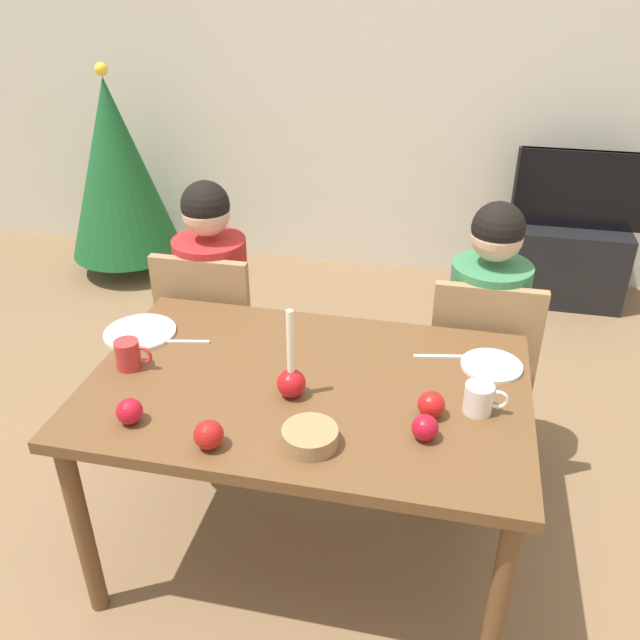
{
  "coord_description": "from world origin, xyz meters",
  "views": [
    {
      "loc": [
        0.41,
        -1.69,
        1.98
      ],
      "look_at": [
        0.0,
        0.2,
        0.87
      ],
      "focal_mm": 37.45,
      "sensor_mm": 36.0,
      "label": 1
    }
  ],
  "objects_px": {
    "person_right_child": "(481,347)",
    "mug_left": "(129,355)",
    "plate_right": "(492,366)",
    "mug_right": "(480,399)",
    "apple_far_edge": "(130,411)",
    "bowl_walnuts": "(310,437)",
    "tv": "(583,190)",
    "apple_by_right_mug": "(425,428)",
    "apple_near_candle": "(431,404)",
    "person_left_child": "(215,317)",
    "plate_left": "(140,332)",
    "tv_stand": "(568,263)",
    "chair_right": "(480,363)",
    "chair_left": "(214,333)",
    "christmas_tree": "(117,169)",
    "candle_centerpiece": "(291,378)",
    "apple_by_left_plate": "(209,435)",
    "dining_table": "(307,404)"
  },
  "relations": [
    {
      "from": "chair_right",
      "to": "christmas_tree",
      "type": "distance_m",
      "value": 2.77
    },
    {
      "from": "chair_left",
      "to": "tv",
      "type": "xyz_separation_m",
      "value": [
        1.67,
        1.69,
        0.2
      ]
    },
    {
      "from": "chair_right",
      "to": "person_right_child",
      "type": "distance_m",
      "value": 0.07
    },
    {
      "from": "chair_right",
      "to": "plate_left",
      "type": "relative_size",
      "value": 3.53
    },
    {
      "from": "bowl_walnuts",
      "to": "tv",
      "type": "bearing_deg",
      "value": 68.18
    },
    {
      "from": "tv_stand",
      "to": "plate_left",
      "type": "relative_size",
      "value": 2.51
    },
    {
      "from": "tv",
      "to": "apple_by_right_mug",
      "type": "relative_size",
      "value": 10.3
    },
    {
      "from": "plate_right",
      "to": "mug_left",
      "type": "distance_m",
      "value": 1.19
    },
    {
      "from": "tv_stand",
      "to": "christmas_tree",
      "type": "height_order",
      "value": "christmas_tree"
    },
    {
      "from": "chair_right",
      "to": "apple_far_edge",
      "type": "distance_m",
      "value": 1.39
    },
    {
      "from": "christmas_tree",
      "to": "mug_left",
      "type": "bearing_deg",
      "value": -61.56
    },
    {
      "from": "plate_right",
      "to": "mug_right",
      "type": "relative_size",
      "value": 1.54
    },
    {
      "from": "chair_right",
      "to": "tv_stand",
      "type": "relative_size",
      "value": 1.41
    },
    {
      "from": "chair_left",
      "to": "apple_by_left_plate",
      "type": "bearing_deg",
      "value": -69.33
    },
    {
      "from": "mug_right",
      "to": "apple_far_edge",
      "type": "bearing_deg",
      "value": -164.79
    },
    {
      "from": "tv",
      "to": "apple_by_right_mug",
      "type": "height_order",
      "value": "tv"
    },
    {
      "from": "candle_centerpiece",
      "to": "chair_right",
      "type": "bearing_deg",
      "value": 48.99
    },
    {
      "from": "apple_far_edge",
      "to": "bowl_walnuts",
      "type": "bearing_deg",
      "value": 1.65
    },
    {
      "from": "person_right_child",
      "to": "apple_near_candle",
      "type": "bearing_deg",
      "value": -102.82
    },
    {
      "from": "person_right_child",
      "to": "tv",
      "type": "height_order",
      "value": "person_right_child"
    },
    {
      "from": "mug_left",
      "to": "apple_far_edge",
      "type": "xyz_separation_m",
      "value": [
        0.13,
        -0.27,
        -0.01
      ]
    },
    {
      "from": "tv_stand",
      "to": "christmas_tree",
      "type": "relative_size",
      "value": 0.47
    },
    {
      "from": "apple_far_edge",
      "to": "apple_near_candle",
      "type": "bearing_deg",
      "value": 14.34
    },
    {
      "from": "candle_centerpiece",
      "to": "apple_by_right_mug",
      "type": "distance_m",
      "value": 0.44
    },
    {
      "from": "christmas_tree",
      "to": "plate_left",
      "type": "relative_size",
      "value": 5.3
    },
    {
      "from": "tv",
      "to": "apple_by_left_plate",
      "type": "distance_m",
      "value": 2.96
    },
    {
      "from": "bowl_walnuts",
      "to": "apple_near_candle",
      "type": "bearing_deg",
      "value": 32.4
    },
    {
      "from": "tv",
      "to": "bowl_walnuts",
      "type": "xyz_separation_m",
      "value": [
        -1.04,
        -2.59,
        0.07
      ]
    },
    {
      "from": "candle_centerpiece",
      "to": "apple_near_candle",
      "type": "height_order",
      "value": "candle_centerpiece"
    },
    {
      "from": "tv",
      "to": "christmas_tree",
      "type": "height_order",
      "value": "christmas_tree"
    },
    {
      "from": "person_right_child",
      "to": "candle_centerpiece",
      "type": "relative_size",
      "value": 3.9
    },
    {
      "from": "tv_stand",
      "to": "apple_by_right_mug",
      "type": "bearing_deg",
      "value": -106.25
    },
    {
      "from": "chair_right",
      "to": "bowl_walnuts",
      "type": "height_order",
      "value": "chair_right"
    },
    {
      "from": "dining_table",
      "to": "apple_far_edge",
      "type": "distance_m",
      "value": 0.56
    },
    {
      "from": "person_left_child",
      "to": "apple_by_right_mug",
      "type": "xyz_separation_m",
      "value": [
        0.94,
        -0.83,
        0.22
      ]
    },
    {
      "from": "person_right_child",
      "to": "mug_left",
      "type": "xyz_separation_m",
      "value": [
        -1.15,
        -0.68,
        0.23
      ]
    },
    {
      "from": "plate_left",
      "to": "plate_right",
      "type": "height_order",
      "value": "same"
    },
    {
      "from": "person_left_child",
      "to": "mug_left",
      "type": "distance_m",
      "value": 0.71
    },
    {
      "from": "plate_left",
      "to": "plate_right",
      "type": "bearing_deg",
      "value": 2.28
    },
    {
      "from": "christmas_tree",
      "to": "plate_left",
      "type": "xyz_separation_m",
      "value": [
        1.1,
        -1.94,
        0.05
      ]
    },
    {
      "from": "mug_left",
      "to": "apple_near_candle",
      "type": "relative_size",
      "value": 1.55
    },
    {
      "from": "chair_left",
      "to": "tv_stand",
      "type": "relative_size",
      "value": 1.41
    },
    {
      "from": "bowl_walnuts",
      "to": "apple_by_left_plate",
      "type": "relative_size",
      "value": 1.87
    },
    {
      "from": "apple_by_right_mug",
      "to": "apple_far_edge",
      "type": "height_order",
      "value": "apple_far_edge"
    },
    {
      "from": "person_left_child",
      "to": "plate_left",
      "type": "relative_size",
      "value": 4.6
    },
    {
      "from": "christmas_tree",
      "to": "mug_left",
      "type": "height_order",
      "value": "christmas_tree"
    },
    {
      "from": "plate_left",
      "to": "mug_left",
      "type": "bearing_deg",
      "value": -72.3
    },
    {
      "from": "mug_left",
      "to": "bowl_walnuts",
      "type": "distance_m",
      "value": 0.71
    },
    {
      "from": "plate_left",
      "to": "mug_right",
      "type": "height_order",
      "value": "mug_right"
    },
    {
      "from": "apple_near_candle",
      "to": "apple_by_left_plate",
      "type": "xyz_separation_m",
      "value": [
        -0.59,
        -0.27,
        0.0
      ]
    }
  ]
}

